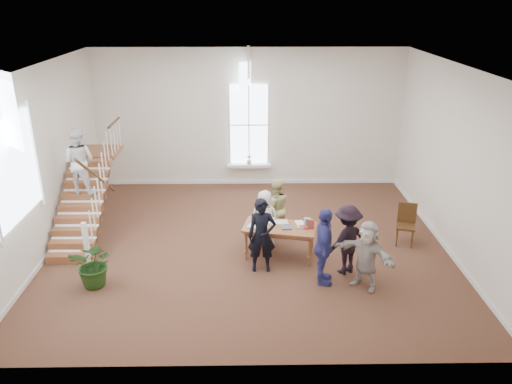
{
  "coord_description": "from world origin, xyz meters",
  "views": [
    {
      "loc": [
        -0.01,
        -11.47,
        6.05
      ],
      "look_at": [
        0.17,
        0.4,
        1.3
      ],
      "focal_mm": 35.0,
      "sensor_mm": 36.0,
      "label": 1
    }
  ],
  "objects_px": {
    "person_yellow": "(275,208)",
    "woman_cluster_b": "(347,240)",
    "elderly_woman": "(264,218)",
    "library_table": "(280,229)",
    "woman_cluster_c": "(366,255)",
    "side_chair": "(406,221)",
    "woman_cluster_a": "(324,247)",
    "floor_plant": "(95,264)",
    "police_officer": "(262,236)"
  },
  "relations": [
    {
      "from": "woman_cluster_b",
      "to": "floor_plant",
      "type": "bearing_deg",
      "value": -24.17
    },
    {
      "from": "library_table",
      "to": "elderly_woman",
      "type": "height_order",
      "value": "elderly_woman"
    },
    {
      "from": "woman_cluster_a",
      "to": "floor_plant",
      "type": "height_order",
      "value": "woman_cluster_a"
    },
    {
      "from": "woman_cluster_c",
      "to": "floor_plant",
      "type": "xyz_separation_m",
      "value": [
        -5.92,
        0.15,
        -0.25
      ]
    },
    {
      "from": "library_table",
      "to": "police_officer",
      "type": "height_order",
      "value": "police_officer"
    },
    {
      "from": "police_officer",
      "to": "person_yellow",
      "type": "relative_size",
      "value": 1.11
    },
    {
      "from": "police_officer",
      "to": "elderly_woman",
      "type": "distance_m",
      "value": 1.26
    },
    {
      "from": "woman_cluster_a",
      "to": "library_table",
      "type": "bearing_deg",
      "value": 41.72
    },
    {
      "from": "woman_cluster_c",
      "to": "floor_plant",
      "type": "distance_m",
      "value": 5.93
    },
    {
      "from": "library_table",
      "to": "side_chair",
      "type": "bearing_deg",
      "value": 23.54
    },
    {
      "from": "elderly_woman",
      "to": "person_yellow",
      "type": "distance_m",
      "value": 0.59
    },
    {
      "from": "elderly_woman",
      "to": "side_chair",
      "type": "bearing_deg",
      "value": -165.81
    },
    {
      "from": "woman_cluster_a",
      "to": "floor_plant",
      "type": "distance_m",
      "value": 5.03
    },
    {
      "from": "elderly_woman",
      "to": "woman_cluster_a",
      "type": "bearing_deg",
      "value": 137.25
    },
    {
      "from": "person_yellow",
      "to": "floor_plant",
      "type": "distance_m",
      "value": 4.73
    },
    {
      "from": "side_chair",
      "to": "floor_plant",
      "type": "bearing_deg",
      "value": -148.01
    },
    {
      "from": "person_yellow",
      "to": "woman_cluster_c",
      "type": "xyz_separation_m",
      "value": [
        1.84,
        -2.53,
        -0.01
      ]
    },
    {
      "from": "library_table",
      "to": "woman_cluster_b",
      "type": "xyz_separation_m",
      "value": [
        1.48,
        -0.79,
        0.1
      ]
    },
    {
      "from": "person_yellow",
      "to": "side_chair",
      "type": "height_order",
      "value": "person_yellow"
    },
    {
      "from": "elderly_woman",
      "to": "floor_plant",
      "type": "height_order",
      "value": "elderly_woman"
    },
    {
      "from": "person_yellow",
      "to": "woman_cluster_b",
      "type": "xyz_separation_m",
      "value": [
        1.54,
        -1.88,
        0.03
      ]
    },
    {
      "from": "side_chair",
      "to": "woman_cluster_a",
      "type": "bearing_deg",
      "value": -124.46
    },
    {
      "from": "floor_plant",
      "to": "woman_cluster_c",
      "type": "bearing_deg",
      "value": -1.48
    },
    {
      "from": "woman_cluster_b",
      "to": "woman_cluster_c",
      "type": "relative_size",
      "value": 1.05
    },
    {
      "from": "elderly_woman",
      "to": "woman_cluster_a",
      "type": "distance_m",
      "value": 2.21
    },
    {
      "from": "person_yellow",
      "to": "woman_cluster_a",
      "type": "xyz_separation_m",
      "value": [
        0.94,
        -2.33,
        0.1
      ]
    },
    {
      "from": "library_table",
      "to": "floor_plant",
      "type": "bearing_deg",
      "value": -150.61
    },
    {
      "from": "woman_cluster_b",
      "to": "elderly_woman",
      "type": "bearing_deg",
      "value": -66.04
    },
    {
      "from": "woman_cluster_b",
      "to": "side_chair",
      "type": "relative_size",
      "value": 1.55
    },
    {
      "from": "elderly_woman",
      "to": "person_yellow",
      "type": "relative_size",
      "value": 0.93
    },
    {
      "from": "person_yellow",
      "to": "floor_plant",
      "type": "xyz_separation_m",
      "value": [
        -4.08,
        -2.37,
        -0.26
      ]
    },
    {
      "from": "library_table",
      "to": "floor_plant",
      "type": "height_order",
      "value": "floor_plant"
    },
    {
      "from": "woman_cluster_a",
      "to": "floor_plant",
      "type": "xyz_separation_m",
      "value": [
        -5.02,
        -0.05,
        -0.36
      ]
    },
    {
      "from": "police_officer",
      "to": "woman_cluster_c",
      "type": "bearing_deg",
      "value": -19.44
    },
    {
      "from": "police_officer",
      "to": "woman_cluster_c",
      "type": "distance_m",
      "value": 2.37
    },
    {
      "from": "elderly_woman",
      "to": "person_yellow",
      "type": "height_order",
      "value": "person_yellow"
    },
    {
      "from": "library_table",
      "to": "police_officer",
      "type": "distance_m",
      "value": 0.82
    },
    {
      "from": "elderly_woman",
      "to": "side_chair",
      "type": "distance_m",
      "value": 3.65
    },
    {
      "from": "person_yellow",
      "to": "woman_cluster_c",
      "type": "height_order",
      "value": "person_yellow"
    },
    {
      "from": "woman_cluster_a",
      "to": "woman_cluster_c",
      "type": "height_order",
      "value": "woman_cluster_a"
    },
    {
      "from": "person_yellow",
      "to": "woman_cluster_c",
      "type": "bearing_deg",
      "value": 115.43
    },
    {
      "from": "library_table",
      "to": "person_yellow",
      "type": "height_order",
      "value": "person_yellow"
    },
    {
      "from": "police_officer",
      "to": "side_chair",
      "type": "distance_m",
      "value": 3.99
    },
    {
      "from": "library_table",
      "to": "woman_cluster_c",
      "type": "relative_size",
      "value": 1.18
    },
    {
      "from": "person_yellow",
      "to": "woman_cluster_c",
      "type": "relative_size",
      "value": 1.01
    },
    {
      "from": "woman_cluster_a",
      "to": "woman_cluster_b",
      "type": "xyz_separation_m",
      "value": [
        0.6,
        0.45,
        -0.07
      ]
    },
    {
      "from": "police_officer",
      "to": "woman_cluster_c",
      "type": "xyz_separation_m",
      "value": [
        2.24,
        -0.78,
        -0.1
      ]
    },
    {
      "from": "woman_cluster_a",
      "to": "side_chair",
      "type": "distance_m",
      "value": 3.08
    },
    {
      "from": "police_officer",
      "to": "elderly_woman",
      "type": "bearing_deg",
      "value": 85.12
    },
    {
      "from": "woman_cluster_c",
      "to": "side_chair",
      "type": "bearing_deg",
      "value": 97.16
    }
  ]
}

